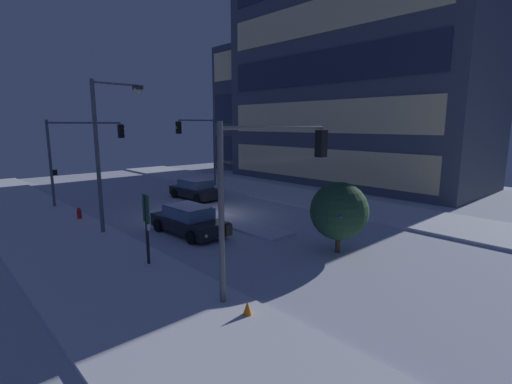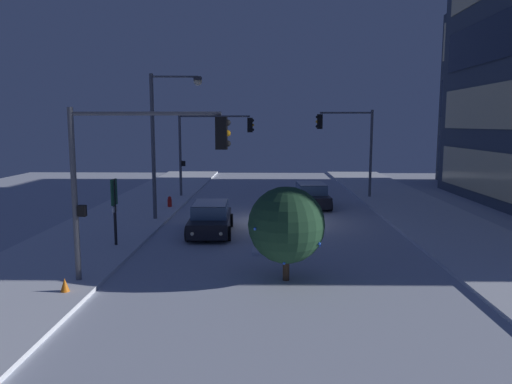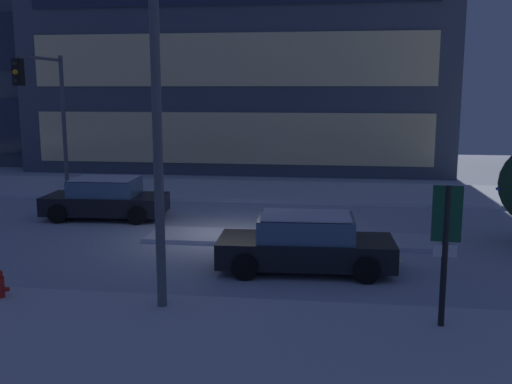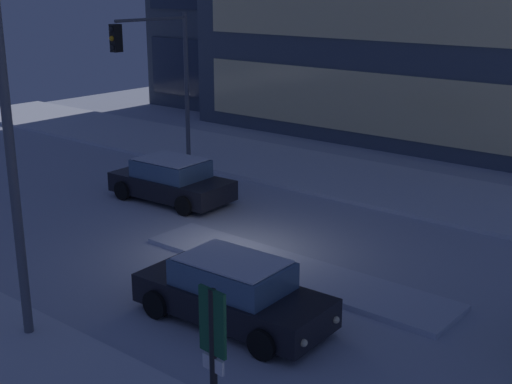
% 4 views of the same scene
% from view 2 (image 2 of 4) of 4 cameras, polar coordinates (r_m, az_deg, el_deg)
% --- Properties ---
extents(ground, '(52.00, 52.00, 0.00)m').
position_cam_2_polar(ground, '(25.52, 2.48, -3.58)').
color(ground, silver).
extents(curb_strip_near, '(52.00, 5.20, 0.14)m').
position_cam_2_polar(curb_strip_near, '(26.70, -15.89, -3.21)').
color(curb_strip_near, silver).
rests_on(curb_strip_near, ground).
extents(curb_strip_far, '(52.00, 5.20, 0.14)m').
position_cam_2_polar(curb_strip_far, '(27.01, 20.63, -3.29)').
color(curb_strip_far, silver).
rests_on(curb_strip_far, ground).
extents(median_strip, '(9.00, 1.80, 0.14)m').
position_cam_2_polar(median_strip, '(23.44, 2.09, -4.44)').
color(median_strip, silver).
rests_on(median_strip, ground).
extents(car_near, '(4.68, 2.16, 1.49)m').
position_cam_2_polar(car_near, '(22.87, -5.40, -3.15)').
color(car_near, black).
rests_on(car_near, ground).
extents(car_far, '(4.52, 2.28, 1.49)m').
position_cam_2_polar(car_far, '(30.30, 6.53, -0.41)').
color(car_far, black).
rests_on(car_far, ground).
extents(traffic_light_corner_near_left, '(0.32, 5.26, 5.86)m').
position_cam_2_polar(traffic_light_corner_near_left, '(33.79, -5.52, 6.21)').
color(traffic_light_corner_near_left, '#565960').
rests_on(traffic_light_corner_near_left, ground).
extents(traffic_light_corner_far_left, '(0.32, 3.93, 6.10)m').
position_cam_2_polar(traffic_light_corner_far_left, '(33.86, 10.95, 6.36)').
color(traffic_light_corner_far_left, '#565960').
rests_on(traffic_light_corner_far_left, ground).
extents(traffic_light_corner_near_right, '(0.32, 5.06, 5.65)m').
position_cam_2_polar(traffic_light_corner_near_right, '(15.53, -13.94, 3.38)').
color(traffic_light_corner_near_right, '#565960').
rests_on(traffic_light_corner_near_right, ground).
extents(street_lamp_arched, '(0.56, 2.70, 7.70)m').
position_cam_2_polar(street_lamp_arched, '(25.75, -10.54, 7.61)').
color(street_lamp_arched, '#565960').
rests_on(street_lamp_arched, ground).
extents(fire_hydrant, '(0.48, 0.26, 0.78)m').
position_cam_2_polar(fire_hydrant, '(29.87, -10.16, -1.26)').
color(fire_hydrant, red).
rests_on(fire_hydrant, ground).
extents(parking_info_sign, '(0.55, 0.12, 2.90)m').
position_cam_2_polar(parking_info_sign, '(20.73, -16.37, -1.40)').
color(parking_info_sign, black).
rests_on(parking_info_sign, ground).
extents(decorated_tree_median, '(2.57, 2.52, 3.13)m').
position_cam_2_polar(decorated_tree_median, '(15.80, 3.61, -3.91)').
color(decorated_tree_median, '#473323').
rests_on(decorated_tree_median, ground).
extents(construction_cone, '(0.36, 0.36, 0.55)m').
position_cam_2_polar(construction_cone, '(15.84, -21.64, -10.40)').
color(construction_cone, orange).
rests_on(construction_cone, ground).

